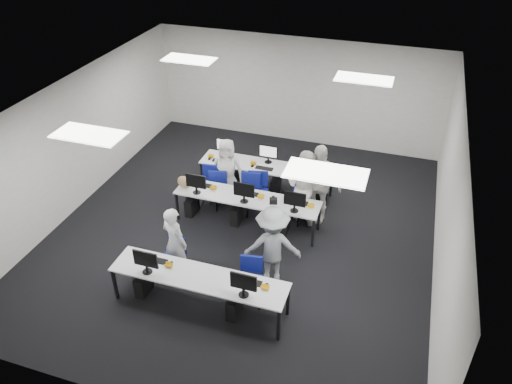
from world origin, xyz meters
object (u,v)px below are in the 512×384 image
(photographer, at_px, (272,246))
(student_2, at_px, (227,171))
(student_1, at_px, (304,186))
(desk_mid, at_px, (247,199))
(chair_2, at_px, (211,193))
(desk_front, at_px, (199,278))
(chair_5, at_px, (220,189))
(chair_4, at_px, (296,210))
(chair_3, at_px, (257,200))
(student_0, at_px, (175,242))
(chair_6, at_px, (253,192))
(chair_7, at_px, (303,204))
(chair_1, at_px, (250,288))
(student_3, at_px, (318,183))
(chair_0, at_px, (174,263))

(photographer, bearing_deg, student_2, -69.16)
(student_1, bearing_deg, desk_mid, 44.71)
(chair_2, bearing_deg, student_2, 43.50)
(desk_front, bearing_deg, chair_5, 105.78)
(chair_4, bearing_deg, student_2, -173.42)
(chair_3, height_order, student_0, student_0)
(chair_4, bearing_deg, chair_3, -165.01)
(chair_2, distance_m, chair_6, 0.98)
(desk_front, height_order, chair_7, chair_7)
(desk_mid, height_order, chair_4, chair_4)
(chair_4, distance_m, photographer, 2.13)
(photographer, bearing_deg, chair_1, 53.32)
(desk_front, relative_size, photographer, 1.91)
(student_1, height_order, student_3, student_3)
(student_0, relative_size, student_1, 0.89)
(desk_front, relative_size, chair_0, 3.86)
(chair_0, xyz_separation_m, chair_5, (-0.10, 2.69, 0.02))
(chair_6, height_order, student_0, student_0)
(chair_3, distance_m, student_1, 1.19)
(chair_7, bearing_deg, chair_5, 176.43)
(student_1, bearing_deg, chair_7, -67.21)
(chair_1, distance_m, chair_6, 3.15)
(student_0, distance_m, student_2, 2.73)
(chair_3, bearing_deg, chair_2, 169.61)
(chair_3, bearing_deg, chair_6, 111.98)
(chair_7, bearing_deg, chair_3, -172.28)
(desk_mid, height_order, student_2, student_2)
(student_1, bearing_deg, student_0, 68.71)
(desk_mid, height_order, chair_3, chair_3)
(chair_0, xyz_separation_m, student_1, (1.94, 2.58, 0.60))
(chair_5, distance_m, student_2, 0.54)
(chair_1, height_order, photographer, photographer)
(desk_mid, bearing_deg, chair_7, 35.23)
(student_2, xyz_separation_m, student_3, (2.16, -0.10, 0.14))
(student_2, xyz_separation_m, photographer, (1.80, -2.36, 0.05))
(chair_1, xyz_separation_m, student_0, (-1.59, 0.25, 0.48))
(student_3, distance_m, photographer, 2.29)
(student_3, bearing_deg, chair_3, -160.02)
(chair_6, height_order, photographer, photographer)
(chair_6, bearing_deg, student_1, -18.61)
(chair_0, distance_m, chair_5, 2.69)
(chair_6, distance_m, student_3, 1.67)
(chair_2, bearing_deg, chair_1, -60.51)
(student_3, xyz_separation_m, photographer, (-0.36, -2.26, -0.09))
(chair_2, xyz_separation_m, student_0, (0.28, -2.38, 0.46))
(desk_mid, bearing_deg, chair_6, 100.36)
(student_1, bearing_deg, chair_0, 68.66)
(chair_2, bearing_deg, chair_4, -4.78)
(chair_1, height_order, student_1, student_1)
(chair_5, bearing_deg, desk_mid, -50.57)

